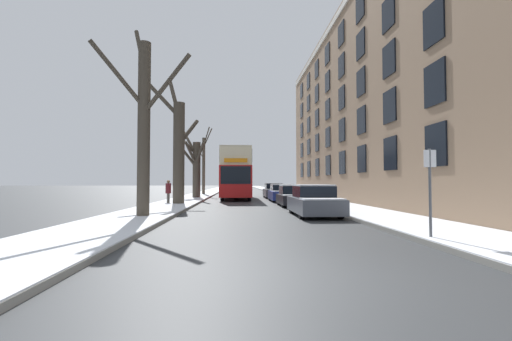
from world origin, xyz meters
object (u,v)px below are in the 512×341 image
object	(u,v)px
bare_tree_left_1	(178,147)
parked_car_0	(314,201)
bare_tree_left_3	(204,164)
street_sign_post	(430,189)
parked_car_3	(274,191)
bare_tree_left_0	(144,123)
double_decker_bus	(236,172)
parked_car_1	(292,196)
pedestrian_left_sidewalk	(168,191)
bare_tree_left_2	(195,165)
parked_car_2	(281,193)

from	to	relation	value
bare_tree_left_1	parked_car_0	xyz separation A→B (m)	(7.46, -7.25, -3.20)
bare_tree_left_3	street_sign_post	world-z (taller)	bare_tree_left_3
bare_tree_left_1	bare_tree_left_3	world-z (taller)	bare_tree_left_1
bare_tree_left_1	parked_car_3	world-z (taller)	bare_tree_left_1
bare_tree_left_0	double_decker_bus	distance (m)	18.09
parked_car_1	pedestrian_left_sidewalk	size ratio (longest dim) A/B	2.33
parked_car_0	parked_car_1	bearing A→B (deg)	90.00
bare_tree_left_1	parked_car_1	world-z (taller)	bare_tree_left_1
parked_car_0	street_sign_post	size ratio (longest dim) A/B	1.81
bare_tree_left_2	double_decker_bus	bearing A→B (deg)	4.02
street_sign_post	pedestrian_left_sidewalk	bearing A→B (deg)	122.67
parked_car_1	pedestrian_left_sidewalk	xyz separation A→B (m)	(-8.19, 1.57, 0.29)
double_decker_bus	parked_car_3	bearing A→B (deg)	19.14
bare_tree_left_2	street_sign_post	world-z (taller)	bare_tree_left_2
double_decker_bus	bare_tree_left_2	bearing A→B (deg)	-175.98
parked_car_1	parked_car_2	bearing A→B (deg)	90.00
bare_tree_left_2	parked_car_1	distance (m)	12.71
pedestrian_left_sidewalk	parked_car_2	bearing A→B (deg)	-69.25
parked_car_0	street_sign_post	world-z (taller)	street_sign_post
bare_tree_left_3	pedestrian_left_sidewalk	xyz separation A→B (m)	(-0.63, -17.52, -2.84)
bare_tree_left_2	street_sign_post	size ratio (longest dim) A/B	2.73
bare_tree_left_2	bare_tree_left_3	bearing A→B (deg)	90.63
street_sign_post	parked_car_3	bearing A→B (deg)	93.19
bare_tree_left_1	pedestrian_left_sidewalk	distance (m)	3.08
bare_tree_left_1	parked_car_2	bearing A→B (deg)	31.04
parked_car_2	bare_tree_left_0	bearing A→B (deg)	-120.08
double_decker_bus	parked_car_0	size ratio (longest dim) A/B	2.59
parked_car_3	pedestrian_left_sidewalk	size ratio (longest dim) A/B	2.72
pedestrian_left_sidewalk	bare_tree_left_3	bearing A→B (deg)	-6.84
bare_tree_left_1	double_decker_bus	distance (m)	10.10
parked_car_1	parked_car_2	size ratio (longest dim) A/B	0.91
bare_tree_left_1	double_decker_bus	bearing A→B (deg)	67.75
bare_tree_left_3	double_decker_bus	xyz separation A→B (m)	(3.89, -8.83, -1.26)
bare_tree_left_3	parked_car_3	size ratio (longest dim) A/B	1.71
parked_car_3	street_sign_post	distance (m)	24.96
parked_car_2	pedestrian_left_sidewalk	size ratio (longest dim) A/B	2.57
parked_car_0	parked_car_1	xyz separation A→B (m)	(0.00, 6.26, -0.03)
bare_tree_left_1	bare_tree_left_2	distance (m)	9.03
bare_tree_left_1	parked_car_0	bearing A→B (deg)	-44.19
parked_car_2	pedestrian_left_sidewalk	bearing A→B (deg)	-154.49
parked_car_3	pedestrian_left_sidewalk	bearing A→B (deg)	-129.43
parked_car_1	street_sign_post	xyz separation A→B (m)	(1.39, -13.38, 0.74)
bare_tree_left_2	parked_car_3	xyz separation A→B (m)	(7.46, 1.54, -2.44)
parked_car_1	parked_car_3	size ratio (longest dim) A/B	0.86
bare_tree_left_1	parked_car_0	distance (m)	10.88
double_decker_bus	parked_car_3	world-z (taller)	double_decker_bus
bare_tree_left_0	pedestrian_left_sidewalk	size ratio (longest dim) A/B	4.97
parked_car_2	bare_tree_left_3	bearing A→B (deg)	119.04
parked_car_0	parked_car_3	xyz separation A→B (m)	(0.00, 17.79, 0.01)
bare_tree_left_0	bare_tree_left_3	bearing A→B (deg)	90.25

